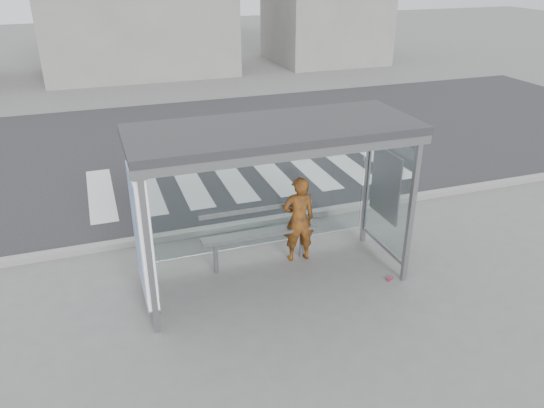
% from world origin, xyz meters
% --- Properties ---
extents(ground, '(80.00, 80.00, 0.00)m').
position_xyz_m(ground, '(0.00, 0.00, 0.00)').
color(ground, slate).
rests_on(ground, ground).
extents(road, '(30.00, 10.00, 0.01)m').
position_xyz_m(road, '(0.00, 7.00, 0.00)').
color(road, '#252527').
rests_on(road, ground).
extents(curb, '(30.00, 0.18, 0.12)m').
position_xyz_m(curb, '(0.00, 1.95, 0.06)').
color(curb, gray).
rests_on(curb, ground).
extents(crosswalk, '(7.55, 3.00, 0.00)m').
position_xyz_m(crosswalk, '(1.00, 4.50, 0.00)').
color(crosswalk, silver).
rests_on(crosswalk, ground).
extents(bus_shelter, '(4.25, 1.65, 2.62)m').
position_xyz_m(bus_shelter, '(-0.37, 0.06, 1.98)').
color(bus_shelter, gray).
rests_on(bus_shelter, ground).
extents(building_center, '(8.00, 5.00, 5.00)m').
position_xyz_m(building_center, '(0.00, 18.00, 2.50)').
color(building_center, gray).
rests_on(building_center, ground).
extents(person, '(0.59, 0.41, 1.54)m').
position_xyz_m(person, '(0.62, 0.50, 0.77)').
color(person, '#CE6313').
rests_on(person, ground).
extents(bench, '(1.98, 0.27, 1.02)m').
position_xyz_m(bench, '(-0.07, 0.55, 0.60)').
color(bench, slate).
rests_on(bench, ground).
extents(soda_can, '(0.13, 0.11, 0.06)m').
position_xyz_m(soda_can, '(1.79, -0.64, 0.03)').
color(soda_can, '#E74473').
rests_on(soda_can, ground).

